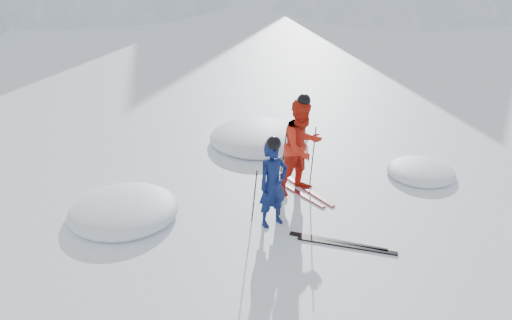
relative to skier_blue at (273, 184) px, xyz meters
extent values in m
plane|color=white|center=(1.46, -0.05, -0.81)|extent=(160.00, 160.00, 0.00)
imported|color=#0C194B|center=(0.00, 0.00, 0.00)|extent=(0.68, 0.55, 1.62)
imported|color=red|center=(0.92, 1.04, 0.17)|extent=(1.14, 1.02, 1.95)
cylinder|color=black|center=(-0.30, 0.15, -0.27)|extent=(0.11, 0.08, 1.07)
cylinder|color=black|center=(0.25, 0.25, -0.27)|extent=(0.11, 0.07, 1.08)
cylinder|color=black|center=(0.62, 1.29, -0.16)|extent=(0.13, 0.10, 1.29)
cylinder|color=black|center=(1.22, 1.19, -0.16)|extent=(0.13, 0.09, 1.29)
cube|color=black|center=(0.80, 1.04, -0.79)|extent=(0.72, 1.61, 0.03)
cube|color=black|center=(1.04, 1.04, -0.79)|extent=(0.61, 1.65, 0.03)
cube|color=black|center=(0.90, -0.90, -0.79)|extent=(1.45, 1.03, 0.03)
cube|color=black|center=(1.00, -1.05, -0.79)|extent=(1.48, 0.99, 0.03)
ellipsoid|color=white|center=(-2.59, 1.05, -0.81)|extent=(2.06, 2.06, 0.45)
ellipsoid|color=white|center=(3.66, 1.00, -0.81)|extent=(1.46, 1.46, 0.32)
ellipsoid|color=white|center=(0.81, 3.66, -0.81)|extent=(2.42, 2.42, 0.53)
camera|label=1|loc=(-2.59, -8.01, 4.51)|focal=38.00mm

